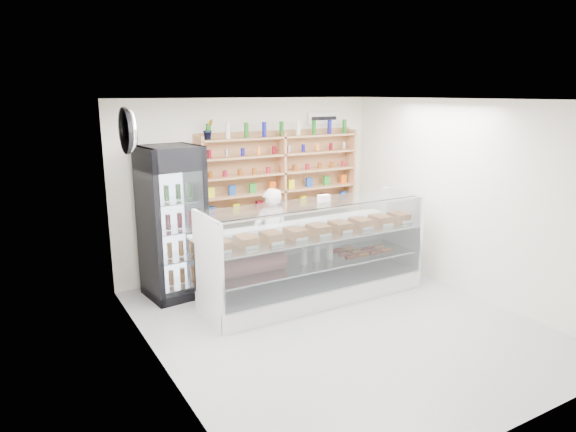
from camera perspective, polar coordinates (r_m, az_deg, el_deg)
room at (r=6.28m, az=5.87°, el=-0.15°), size 5.00×5.00×5.00m
display_counter at (r=7.38m, az=2.88°, el=-6.26°), size 3.25×0.97×1.41m
shop_worker at (r=7.67m, az=-1.90°, el=-2.48°), size 0.56×0.37×1.52m
drinks_cooler at (r=7.44m, az=-12.73°, el=-0.69°), size 0.86×0.84×2.17m
wall_shelving at (r=8.44m, az=-0.72°, el=4.80°), size 2.84×0.28×1.33m
potted_plant at (r=7.82m, az=-8.84°, el=9.49°), size 0.19×0.16×0.30m
security_mirror at (r=6.30m, az=-17.19°, el=9.05°), size 0.15×0.50×0.50m
wall_sign at (r=8.93m, az=3.96°, el=10.78°), size 0.62×0.03×0.20m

